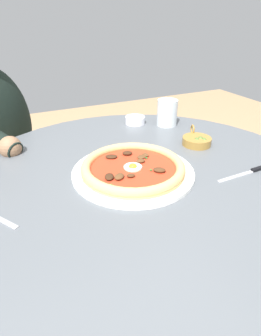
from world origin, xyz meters
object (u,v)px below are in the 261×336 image
(water_glass, at_px, (167,114))
(diner_person, at_px, (3,173))
(dining_table, at_px, (142,220))
(olive_pan, at_px, (197,141))
(steak_knife, at_px, (256,170))
(pizza_on_plate, at_px, (133,168))
(ramekin_capers, at_px, (135,120))

(water_glass, xyz_separation_m, diner_person, (0.32, 0.62, -0.27))
(dining_table, xyz_separation_m, olive_pan, (0.10, -0.25, 0.17))
(steak_knife, bearing_deg, olive_pan, 11.21)
(pizza_on_plate, bearing_deg, steak_knife, -112.64)
(water_glass, distance_m, olive_pan, 0.20)
(ramekin_capers, bearing_deg, pizza_on_plate, 152.98)
(pizza_on_plate, height_order, olive_pan, olive_pan)
(dining_table, bearing_deg, olive_pan, -67.96)
(steak_knife, relative_size, olive_pan, 1.79)
(water_glass, relative_size, ramekin_capers, 1.29)
(ramekin_capers, bearing_deg, olive_pan, -160.63)
(water_glass, bearing_deg, ramekin_capers, 57.14)
(water_glass, xyz_separation_m, steak_knife, (-0.42, -0.03, -0.04))
(diner_person, bearing_deg, steak_knife, -138.29)
(steak_knife, xyz_separation_m, diner_person, (0.73, 0.65, -0.23))
(dining_table, bearing_deg, water_glass, -40.55)
(olive_pan, xyz_separation_m, diner_person, (0.52, 0.61, -0.24))
(steak_knife, bearing_deg, pizza_on_plate, 67.36)
(pizza_on_plate, relative_size, water_glass, 3.35)
(olive_pan, bearing_deg, steak_knife, -168.79)
(pizza_on_plate, distance_m, ramekin_capers, 0.39)
(pizza_on_plate, distance_m, olive_pan, 0.29)
(steak_knife, height_order, diner_person, diner_person)
(ramekin_capers, xyz_separation_m, olive_pan, (-0.27, -0.09, -0.00))
(pizza_on_plate, relative_size, steak_knife, 1.58)
(pizza_on_plate, xyz_separation_m, steak_knife, (-0.13, -0.32, -0.01))
(dining_table, xyz_separation_m, diner_person, (0.62, 0.36, -0.07))
(olive_pan, relative_size, diner_person, 0.10)
(olive_pan, bearing_deg, pizza_on_plate, 106.80)
(steak_knife, xyz_separation_m, ramekin_capers, (0.48, 0.14, 0.01))
(olive_pan, bearing_deg, diner_person, 49.66)
(water_glass, height_order, steak_knife, water_glass)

